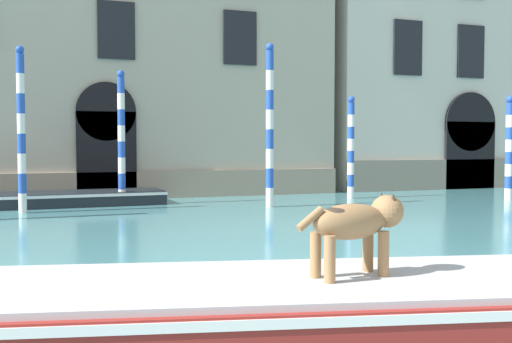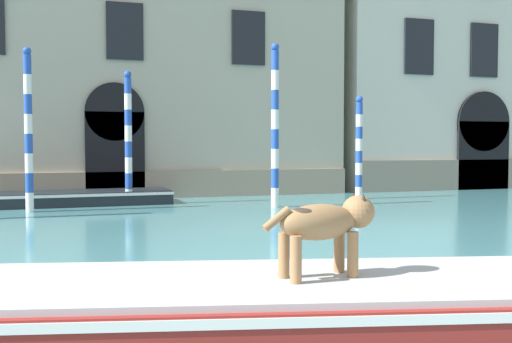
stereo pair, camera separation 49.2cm
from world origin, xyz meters
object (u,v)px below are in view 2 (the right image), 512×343
at_px(mooring_pole_1, 275,125).
at_px(boat_moored_near_palazzo, 70,198).
at_px(boat_foreground, 246,310).
at_px(dog_on_deck, 326,223).
at_px(mooring_pole_4, 359,147).
at_px(mooring_pole_0, 128,137).
at_px(mooring_pole_2, 28,129).

bearing_deg(mooring_pole_1, boat_moored_near_palazzo, 156.41).
xyz_separation_m(boat_foreground, dog_on_deck, (0.72, -0.14, 0.78)).
bearing_deg(mooring_pole_4, boat_moored_near_palazzo, 174.61).
distance_m(dog_on_deck, boat_moored_near_palazzo, 13.60).
relative_size(mooring_pole_1, mooring_pole_4, 1.38).
bearing_deg(boat_foreground, boat_moored_near_palazzo, 109.40).
relative_size(dog_on_deck, mooring_pole_0, 0.29).
relative_size(boat_foreground, mooring_pole_4, 2.56).
bearing_deg(mooring_pole_1, dog_on_deck, -107.03).
distance_m(boat_moored_near_palazzo, mooring_pole_4, 9.14).
distance_m(boat_moored_near_palazzo, mooring_pole_2, 2.74).
relative_size(boat_foreground, dog_on_deck, 7.52).
relative_size(boat_moored_near_palazzo, mooring_pole_0, 1.49).
height_order(boat_foreground, mooring_pole_0, mooring_pole_0).
relative_size(mooring_pole_0, mooring_pole_1, 0.85).
xyz_separation_m(boat_foreground, mooring_pole_0, (0.20, 12.78, 1.66)).
height_order(boat_moored_near_palazzo, mooring_pole_2, mooring_pole_2).
height_order(boat_foreground, boat_moored_near_palazzo, boat_foreground).
bearing_deg(boat_moored_near_palazzo, mooring_pole_2, -124.28).
bearing_deg(boat_foreground, mooring_pole_4, 71.89).
height_order(dog_on_deck, mooring_pole_2, mooring_pole_2).
relative_size(dog_on_deck, mooring_pole_2, 0.26).
xyz_separation_m(boat_moored_near_palazzo, mooring_pole_4, (8.98, -0.85, 1.48)).
height_order(boat_foreground, dog_on_deck, dog_on_deck).
bearing_deg(mooring_pole_0, mooring_pole_2, -157.22).
bearing_deg(mooring_pole_2, mooring_pole_1, -7.11).
bearing_deg(boat_moored_near_palazzo, mooring_pole_1, -25.14).
xyz_separation_m(boat_moored_near_palazzo, mooring_pole_1, (5.54, -2.42, 2.12)).
distance_m(dog_on_deck, mooring_pole_1, 11.55).
height_order(boat_moored_near_palazzo, mooring_pole_0, mooring_pole_0).
bearing_deg(mooring_pole_1, mooring_pole_2, 172.89).
relative_size(boat_foreground, mooring_pole_2, 1.98).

